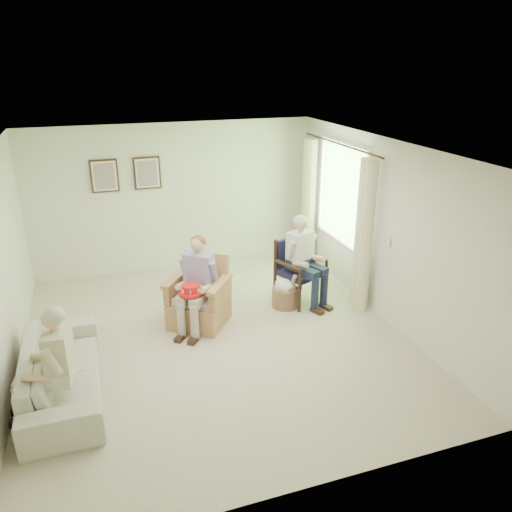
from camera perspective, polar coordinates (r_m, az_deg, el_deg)
name	(u,v)px	position (r m, az deg, el deg)	size (l,w,h in m)	color
floor	(216,339)	(6.99, -4.57, -9.41)	(5.50, 5.50, 0.00)	#C3B49D
back_wall	(175,198)	(8.98, -9.25, 6.59)	(5.00, 0.04, 2.60)	silver
front_wall	(298,369)	(4.09, 4.83, -12.77)	(5.00, 0.04, 2.60)	silver
right_wall	(383,231)	(7.37, 14.29, 2.82)	(0.04, 5.50, 2.60)	silver
ceiling	(210,149)	(6.07, -5.31, 12.09)	(5.00, 5.50, 0.02)	white
window	(342,192)	(8.26, 9.82, 7.27)	(0.13, 2.50, 1.63)	#2D6B23
curtain_left	(364,237)	(7.51, 12.20, 2.14)	(0.34, 0.34, 2.30)	#F6EFC1
curtain_right	(308,203)	(9.16, 6.02, 6.08)	(0.34, 0.34, 2.30)	#F6EFC1
framed_print_left	(104,176)	(8.73, -16.93, 8.74)	(0.45, 0.05, 0.55)	#382114
framed_print_right	(147,173)	(8.77, -12.32, 9.25)	(0.45, 0.05, 0.55)	#382114
wicker_armchair	(198,303)	(7.27, -6.60, -5.35)	(0.77, 0.77, 0.99)	tan
wood_armchair	(298,267)	(7.88, 4.88, -1.24)	(0.64, 0.60, 0.98)	black
sofa	(62,371)	(6.20, -21.30, -12.17)	(0.81, 2.08, 0.61)	beige
person_wicker	(199,278)	(6.96, -6.53, -2.48)	(0.40, 0.63, 1.32)	#C0AE9A
person_dark	(303,255)	(7.64, 5.42, 0.16)	(0.40, 0.62, 1.37)	#1B233C
person_sofa	(55,360)	(5.63, -21.97, -10.93)	(0.42, 0.63, 1.27)	beige
red_hat	(191,290)	(6.83, -7.46, -3.88)	(0.33, 0.33, 0.14)	red
hatbox	(285,293)	(7.72, 3.36, -4.21)	(0.53, 0.53, 0.59)	#B17960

